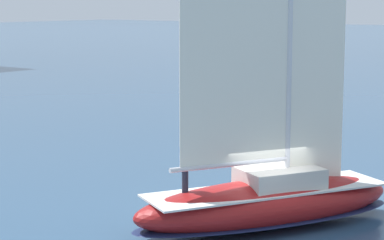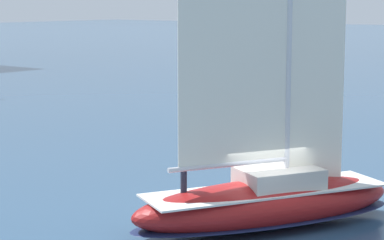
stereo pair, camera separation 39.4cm
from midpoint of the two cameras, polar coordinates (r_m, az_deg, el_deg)
ground_plane at (r=24.28m, az=5.23°, el=-8.10°), size 400.00×400.00×0.00m
sailboat_main at (r=24.01m, az=5.28°, el=-5.79°), size 9.29×6.56×12.59m
sailboat_moored_far_slip at (r=62.29m, az=6.02°, el=2.89°), size 5.91×2.73×7.87m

